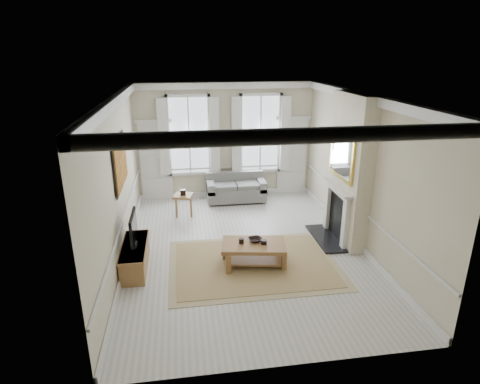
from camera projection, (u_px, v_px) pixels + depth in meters
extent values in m
plane|color=#B7B5AD|center=(244.00, 249.00, 9.06)|extent=(7.20, 7.20, 0.00)
plane|color=white|center=(245.00, 95.00, 7.92)|extent=(7.20, 7.20, 0.00)
plane|color=beige|center=(225.00, 141.00, 11.84)|extent=(5.20, 0.00, 5.20)
plane|color=beige|center=(118.00, 183.00, 8.12)|extent=(0.00, 7.20, 7.20)
plane|color=beige|center=(360.00, 172.00, 8.85)|extent=(0.00, 7.20, 7.20)
cube|color=silver|center=(156.00, 162.00, 11.70)|extent=(0.90, 0.08, 2.30)
cube|color=silver|center=(292.00, 157.00, 12.28)|extent=(0.90, 0.08, 2.30)
cube|color=gold|center=(120.00, 162.00, 8.29)|extent=(0.05, 1.66, 1.06)
cube|color=beige|center=(349.00, 170.00, 9.02)|extent=(0.35, 1.70, 3.38)
cube|color=black|center=(326.00, 238.00, 9.52)|extent=(0.55, 1.50, 0.05)
cube|color=silver|center=(345.00, 226.00, 8.85)|extent=(0.10, 0.18, 1.15)
cube|color=silver|center=(327.00, 208.00, 9.87)|extent=(0.10, 0.18, 1.15)
cube|color=silver|center=(336.00, 187.00, 9.11)|extent=(0.20, 1.45, 0.06)
cube|color=black|center=(337.00, 217.00, 9.38)|extent=(0.02, 0.92, 1.00)
cube|color=gold|center=(341.00, 155.00, 8.87)|extent=(0.06, 1.26, 1.06)
cube|color=slate|center=(236.00, 193.00, 11.85)|extent=(1.70, 0.83, 0.39)
cube|color=slate|center=(234.00, 178.00, 12.02)|extent=(1.70, 0.20, 0.44)
cube|color=slate|center=(211.00, 187.00, 11.67)|extent=(0.20, 0.83, 0.30)
cube|color=slate|center=(261.00, 184.00, 11.88)|extent=(0.20, 0.83, 0.30)
cylinder|color=brown|center=(212.00, 205.00, 11.55)|extent=(0.06, 0.06, 0.08)
cylinder|color=brown|center=(258.00, 195.00, 12.30)|extent=(0.06, 0.06, 0.08)
cube|color=brown|center=(183.00, 196.00, 10.76)|extent=(0.59, 0.59, 0.06)
cube|color=brown|center=(177.00, 209.00, 10.66)|extent=(0.05, 0.05, 0.52)
cube|color=brown|center=(191.00, 208.00, 10.71)|extent=(0.05, 0.05, 0.52)
cube|color=brown|center=(177.00, 204.00, 11.01)|extent=(0.05, 0.05, 0.52)
cube|color=brown|center=(190.00, 203.00, 11.06)|extent=(0.05, 0.05, 0.52)
cube|color=tan|center=(253.00, 264.00, 8.40)|extent=(3.50, 2.60, 0.02)
cube|color=brown|center=(254.00, 245.00, 8.26)|extent=(1.41, 0.96, 0.08)
cube|color=brown|center=(229.00, 264.00, 8.00)|extent=(0.10, 0.10, 0.41)
cube|color=brown|center=(283.00, 260.00, 8.16)|extent=(0.10, 0.10, 0.41)
cube|color=brown|center=(226.00, 251.00, 8.52)|extent=(0.10, 0.10, 0.41)
cube|color=brown|center=(276.00, 248.00, 8.68)|extent=(0.10, 0.10, 0.41)
cylinder|color=black|center=(241.00, 241.00, 8.24)|extent=(0.10, 0.10, 0.10)
cylinder|color=black|center=(264.00, 242.00, 8.21)|extent=(0.12, 0.12, 0.09)
imported|color=black|center=(255.00, 240.00, 8.33)|extent=(0.32, 0.32, 0.07)
cube|color=brown|center=(135.00, 257.00, 8.18)|extent=(0.47, 1.45, 0.52)
cube|color=black|center=(135.00, 245.00, 8.09)|extent=(0.08, 0.30, 0.03)
cube|color=black|center=(133.00, 227.00, 7.96)|extent=(0.05, 0.90, 0.55)
cube|color=black|center=(135.00, 227.00, 7.97)|extent=(0.01, 0.83, 0.50)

